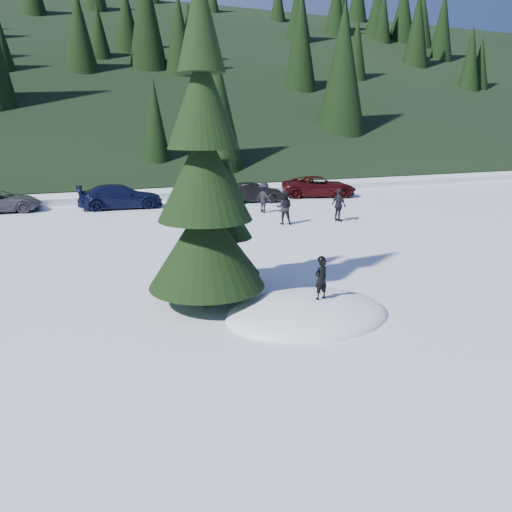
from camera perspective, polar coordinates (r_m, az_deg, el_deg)
name	(u,v)px	position (r m, az deg, el deg)	size (l,w,h in m)	color
ground	(308,315)	(13.39, 5.93, -6.71)	(200.00, 200.00, 0.00)	white
snow_mound	(308,315)	(13.39, 5.93, -6.71)	(4.48, 3.52, 0.96)	white
forest_hillside	(86,57)	(65.58, -18.85, 20.75)	(200.00, 60.00, 25.00)	black
spruce_tall	(205,186)	(13.34, -5.90, 7.96)	(3.20, 3.20, 8.60)	#301F10
spruce_short	(223,220)	(15.15, -3.74, 4.17)	(2.20, 2.20, 5.37)	#301F10
child_skier	(321,279)	(13.01, 7.43, -2.63)	(0.40, 0.26, 1.08)	black
adult_0	(284,208)	(25.19, 3.27, 5.55)	(0.82, 0.64, 1.69)	black
adult_1	(339,205)	(26.27, 9.45, 5.75)	(0.99, 0.41, 1.69)	black
adult_2	(264,198)	(28.55, 0.93, 6.69)	(1.11, 0.64, 1.71)	black
car_2	(0,202)	(32.19, -27.22, 5.55)	(2.05, 4.44, 1.23)	#4B4D53
car_3	(120,196)	(31.09, -15.25, 6.58)	(2.00, 4.93, 1.43)	black
car_4	(207,193)	(31.88, -5.66, 7.23)	(1.70, 4.24, 1.44)	gray
car_5	(254,193)	(32.46, -0.24, 7.26)	(1.31, 3.76, 1.24)	black
car_6	(319,186)	(35.27, 7.20, 7.89)	(2.36, 5.11, 1.42)	#370A0B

